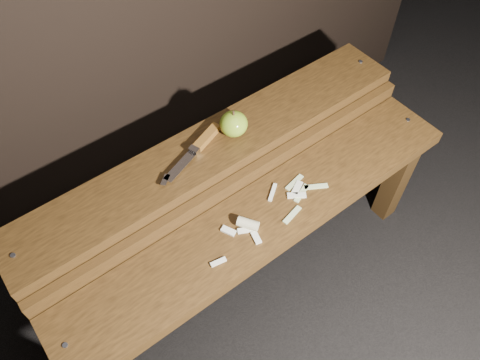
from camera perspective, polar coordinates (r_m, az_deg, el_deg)
ground at (r=1.61m, az=1.32°, el=-11.14°), size 60.00×60.00×0.00m
bench_front_tier at (r=1.27m, az=3.33°, el=-6.09°), size 1.20×0.20×0.42m
bench_rear_tier at (r=1.33m, az=-2.77°, el=1.95°), size 1.20×0.21×0.50m
apple at (r=1.26m, az=-0.78°, el=6.86°), size 0.08×0.08×0.08m
knife at (r=1.25m, az=-4.88°, el=4.34°), size 0.23×0.10×0.02m
apple_scraps at (r=1.21m, az=2.95°, el=-4.26°), size 0.40×0.12×0.03m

